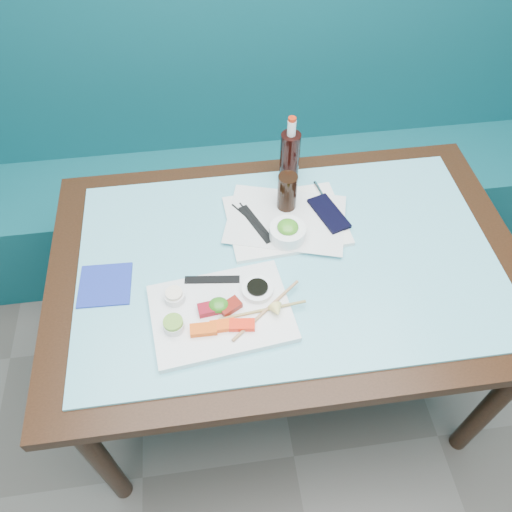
{
  "coord_description": "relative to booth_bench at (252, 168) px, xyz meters",
  "views": [
    {
      "loc": [
        -0.22,
        0.56,
        1.91
      ],
      "look_at": [
        -0.1,
        1.44,
        0.8
      ],
      "focal_mm": 35.0,
      "sensor_mm": 36.0,
      "label": 1
    }
  ],
  "objects": [
    {
      "name": "wooden_chopstick_b",
      "position": [
        -0.09,
        -1.02,
        0.41
      ],
      "size": [
        0.2,
        0.17,
        0.01
      ],
      "primitive_type": "cylinder",
      "rotation": [
        1.57,
        0.0,
        -0.89
      ],
      "color": "#AD7B51",
      "rests_on": "sashimi_plate"
    },
    {
      "name": "cola_bottle_body",
      "position": [
        0.06,
        -0.5,
        0.47
      ],
      "size": [
        0.08,
        0.08,
        0.18
      ],
      "primitive_type": "cylinder",
      "rotation": [
        0.0,
        0.0,
        0.42
      ],
      "color": "black",
      "rests_on": "glass_top"
    },
    {
      "name": "blue_napkin",
      "position": [
        -0.53,
        -0.87,
        0.39
      ],
      "size": [
        0.15,
        0.15,
        0.01
      ],
      "primitive_type": "cube",
      "rotation": [
        0.0,
        0.0,
        -0.04
      ],
      "color": "navy",
      "rests_on": "glass_top"
    },
    {
      "name": "tuna_left",
      "position": [
        -0.24,
        -1.0,
        0.41
      ],
      "size": [
        0.06,
        0.04,
        0.02
      ],
      "primitive_type": "cube",
      "rotation": [
        0.0,
        0.0,
        0.12
      ],
      "color": "maroon",
      "rests_on": "sashimi_plate"
    },
    {
      "name": "salmon_left",
      "position": [
        -0.26,
        -1.06,
        0.41
      ],
      "size": [
        0.07,
        0.03,
        0.02
      ],
      "primitive_type": "cube",
      "rotation": [
        0.0,
        0.0,
        -0.02
      ],
      "color": "#EE4E09",
      "rests_on": "sashimi_plate"
    },
    {
      "name": "navy_pouch",
      "position": [
        0.15,
        -0.7,
        0.4
      ],
      "size": [
        0.11,
        0.17,
        0.01
      ],
      "primitive_type": "cube",
      "rotation": [
        0.0,
        0.0,
        0.32
      ],
      "color": "black",
      "rests_on": "serving_tray"
    },
    {
      "name": "cola_bottle_cap",
      "position": [
        0.06,
        -0.5,
        0.62
      ],
      "size": [
        0.03,
        0.03,
        0.01
      ],
      "primitive_type": "cylinder",
      "rotation": [
        0.0,
        0.0,
        0.4
      ],
      "color": "#B5240B",
      "rests_on": "cola_bottle_neck"
    },
    {
      "name": "sashimi_plate",
      "position": [
        -0.21,
        -1.01,
        0.39
      ],
      "size": [
        0.4,
        0.3,
        0.02
      ],
      "primitive_type": "cube",
      "rotation": [
        0.0,
        0.0,
        0.12
      ],
      "color": "white",
      "rests_on": "glass_top"
    },
    {
      "name": "black_chopstick_b",
      "position": [
        -0.07,
        -0.71,
        0.4
      ],
      "size": [
        0.09,
        0.19,
        0.01
      ],
      "primitive_type": "cylinder",
      "rotation": [
        1.57,
        0.0,
        0.43
      ],
      "color": "black",
      "rests_on": "serving_tray"
    },
    {
      "name": "seaweed_garnish",
      "position": [
        -0.22,
        -1.0,
        0.42
      ],
      "size": [
        0.06,
        0.05,
        0.03
      ],
      "primitive_type": "ellipsoid",
      "rotation": [
        0.0,
        0.0,
        -0.07
      ],
      "color": "#307A1C",
      "rests_on": "sashimi_plate"
    },
    {
      "name": "salmon_right",
      "position": [
        -0.16,
        -1.06,
        0.41
      ],
      "size": [
        0.07,
        0.04,
        0.02
      ],
      "primitive_type": "cube",
      "rotation": [
        0.0,
        0.0,
        -0.12
      ],
      "color": "#FD230A",
      "rests_on": "sashimi_plate"
    },
    {
      "name": "ramekin_wasabi",
      "position": [
        -0.34,
        -1.04,
        0.41
      ],
      "size": [
        0.07,
        0.07,
        0.02
      ],
      "primitive_type": "cylinder",
      "rotation": [
        0.0,
        0.0,
        0.24
      ],
      "color": "white",
      "rests_on": "sashimi_plate"
    },
    {
      "name": "cola_glass",
      "position": [
        0.03,
        -0.64,
        0.46
      ],
      "size": [
        0.07,
        0.07,
        0.12
      ],
      "primitive_type": "cylinder",
      "rotation": [
        0.0,
        0.0,
        -0.25
      ],
      "color": "black",
      "rests_on": "serving_tray"
    },
    {
      "name": "fork",
      "position": [
        0.15,
        -0.59,
        0.4
      ],
      "size": [
        0.03,
        0.09,
        0.01
      ],
      "primitive_type": "cylinder",
      "rotation": [
        1.57,
        0.0,
        0.18
      ],
      "color": "silver",
      "rests_on": "serving_tray"
    },
    {
      "name": "paper_placemat",
      "position": [
        0.02,
        -0.7,
        0.4
      ],
      "size": [
        0.42,
        0.35,
        0.0
      ],
      "primitive_type": "cube",
      "rotation": [
        0.0,
        0.0,
        -0.29
      ],
      "color": "silver",
      "rests_on": "serving_tray"
    },
    {
      "name": "chopstick_sleeve",
      "position": [
        -0.23,
        -0.9,
        0.4
      ],
      "size": [
        0.16,
        0.04,
        0.0
      ],
      "primitive_type": "cube",
      "rotation": [
        0.0,
        0.0,
        -0.12
      ],
      "color": "black",
      "rests_on": "sashimi_plate"
    },
    {
      "name": "ginger_fill",
      "position": [
        -0.33,
        -0.95,
        0.43
      ],
      "size": [
        0.05,
        0.05,
        0.01
      ],
      "primitive_type": "cylinder",
      "rotation": [
        0.0,
        0.0,
        0.17
      ],
      "color": "white",
      "rests_on": "ramekin_ginger"
    },
    {
      "name": "cola_bottle_neck",
      "position": [
        0.06,
        -0.5,
        0.59
      ],
      "size": [
        0.03,
        0.03,
        0.05
      ],
      "primitive_type": "cylinder",
      "rotation": [
        0.0,
        0.0,
        0.32
      ],
      "color": "white",
      "rests_on": "cola_bottle_body"
    },
    {
      "name": "booth_bench",
      "position": [
        0.0,
        0.0,
        0.0
      ],
      "size": [
        3.0,
        0.56,
        1.17
      ],
      "color": "#0D4E56",
      "rests_on": "ground"
    },
    {
      "name": "black_chopstick_a",
      "position": [
        -0.08,
        -0.71,
        0.4
      ],
      "size": [
        0.12,
        0.19,
        0.01
      ],
      "primitive_type": "cylinder",
      "rotation": [
        1.57,
        0.0,
        0.58
      ],
      "color": "black",
      "rests_on": "serving_tray"
    },
    {
      "name": "lemon_wedge",
      "position": [
        -0.07,
        -1.04,
        0.42
      ],
      "size": [
        0.04,
        0.04,
        0.04
      ],
      "primitive_type": "cone",
      "rotation": [
        1.57,
        0.0,
        0.18
      ],
      "color": "#FFEC78",
      "rests_on": "sashimi_plate"
    },
    {
      "name": "tray_sleeve",
      "position": [
        -0.08,
        -0.71,
        0.4
      ],
      "size": [
        0.09,
        0.17,
        0.0
      ],
      "primitive_type": "cube",
      "rotation": [
        0.0,
        0.0,
        0.39
      ],
      "color": "black",
      "rests_on": "serving_tray"
    },
    {
      "name": "soy_fill",
      "position": [
        -0.11,
        -0.96,
        0.42
      ],
      "size": [
        0.07,
        0.07,
        0.01
      ],
      "primitive_type": "cylinder",
      "rotation": [
        0.0,
        0.0,
        -0.19
      ],
      "color": "black",
      "rests_on": "soy_dish"
    },
    {
      "name": "wasabi_fill",
      "position": [
        -0.34,
        -1.04,
        0.43
      ],
      "size": [
        0.06,
        0.06,
        0.01
      ],
      "primitive_type": "cylinder",
      "rotation": [
        0.0,
        0.0,
        0.26
      ],
      "color": "#6BA535",
      "rests_on": "ramekin_wasabi"
    },
    {
      "name": "soy_dish",
      "position": [
        -0.11,
        -0.96,
        0.41
      ],
      "size": [
        0.11,
        0.11,
        0.02
      ],
      "primitive_type": "cylinder",
      "rotation": [
        0.0,
        0.0,
        -0.33
      ],
      "color": "white",
      "rests_on": "sashimi_plate"
    },
    {
      "name": "salmon_mid",
      "position": [
        -0.21,
        -1.06,
        0.41
      ],
      "size": [
        0.07,
        0.03,
        0.02
      ],
      "primitive_type": "cube",
      "rotation": [
        0.0,
        0.0,
        0.02
      ],
      "color": "#FF4C0A",
      "rests_on": "sashimi_plate"
    },
    {
      "name": "ramekin_ginger",
      "position": [
        -0.33,
        -0.95,
        0.41
      ],
      "size": [
        0.07,
        0.07,
        0.02
      ],
      "primitive_type": "cylinder",
      "rotation": [
        0.0,
        0.0,
        -0.22
      ],
      "color": "white",
      "rests_on": "sashimi_plate"
    },
    {
      "name": "seaweed_salad",
      "position": [
        0.01,
        -0.77,
        0.44
      ],
      "size": [
        0.08,
        0.08,
        0.03
      ],
      "primitive_type": "ellipsoid",
      "rotation": [
        0.0,
        0.0,
        0.36
      ],
      "color": "#419221",
      "rests_on": "seaweed_bowl"
    },
    {
      "name": "tuna_right",
      "position": [
        -0.19,
        -1.0,
        0.41
      ],
      "size": [
        0.07,
        0.06,
        0.02
      ],
      "primitive_type": "cube",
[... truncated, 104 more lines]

